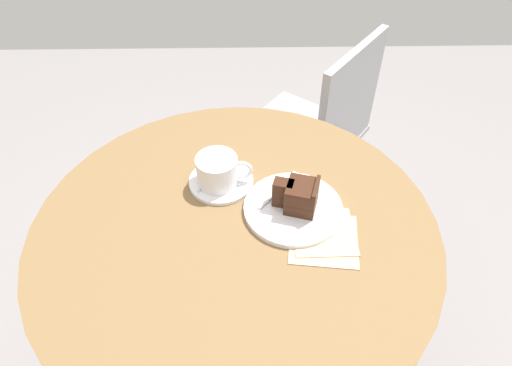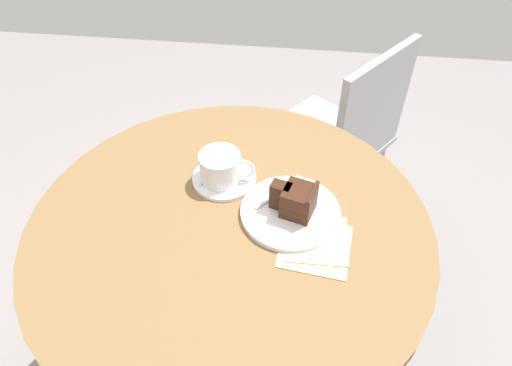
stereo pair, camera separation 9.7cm
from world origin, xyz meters
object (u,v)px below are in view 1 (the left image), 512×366
object	(u,v)px
teaspoon	(204,171)
fork	(284,186)
cake_plate	(293,208)
cake_slice	(299,196)
saucer	(221,181)
cafe_chair	(319,129)
coffee_cup	(218,170)
napkin	(324,236)

from	to	relation	value
teaspoon	fork	xyz separation A→B (m)	(0.18, -0.06, 0.00)
teaspoon	cake_plate	world-z (taller)	teaspoon
cake_slice	saucer	bearing A→B (deg)	152.21
cake_plate	cafe_chair	world-z (taller)	cafe_chair
teaspoon	coffee_cup	bearing A→B (deg)	-126.80
saucer	cake_slice	size ratio (longest dim) A/B	1.44
saucer	napkin	bearing A→B (deg)	-36.99
cake_slice	napkin	bearing A→B (deg)	-57.47
napkin	cafe_chair	xyz separation A→B (m)	(0.09, 0.67, -0.25)
saucer	fork	bearing A→B (deg)	-11.51
cafe_chair	fork	bearing A→B (deg)	20.16
saucer	napkin	world-z (taller)	saucer
saucer	fork	world-z (taller)	fork
cake_slice	cafe_chair	size ratio (longest dim) A/B	0.12
saucer	napkin	size ratio (longest dim) A/B	0.93
cafe_chair	coffee_cup	bearing A→B (deg)	6.22
fork	napkin	size ratio (longest dim) A/B	0.73
napkin	cafe_chair	distance (m)	0.72
teaspoon	napkin	bearing A→B (deg)	-119.85
coffee_cup	teaspoon	world-z (taller)	coffee_cup
teaspoon	cafe_chair	world-z (taller)	cafe_chair
teaspoon	napkin	size ratio (longest dim) A/B	0.67
saucer	cake_slice	xyz separation A→B (m)	(0.17, -0.09, 0.04)
coffee_cup	napkin	world-z (taller)	coffee_cup
saucer	teaspoon	bearing A→B (deg)	144.24
teaspoon	fork	bearing A→B (deg)	-100.69
saucer	cafe_chair	world-z (taller)	cafe_chair
teaspoon	napkin	distance (m)	0.31
coffee_cup	fork	bearing A→B (deg)	-9.23
cake_plate	fork	world-z (taller)	fork
cake_plate	fork	xyz separation A→B (m)	(-0.02, 0.06, 0.01)
saucer	fork	distance (m)	0.14
saucer	cake_plate	distance (m)	0.18
saucer	teaspoon	distance (m)	0.05
saucer	coffee_cup	size ratio (longest dim) A/B	1.17
coffee_cup	cake_plate	size ratio (longest dim) A/B	0.59
cake_plate	napkin	world-z (taller)	cake_plate
saucer	cafe_chair	distance (m)	0.64
coffee_cup	fork	distance (m)	0.15
saucer	cafe_chair	xyz separation A→B (m)	(0.30, 0.51, -0.25)
coffee_cup	cake_plate	bearing A→B (deg)	-27.16
saucer	teaspoon	xyz separation A→B (m)	(-0.04, 0.03, 0.01)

